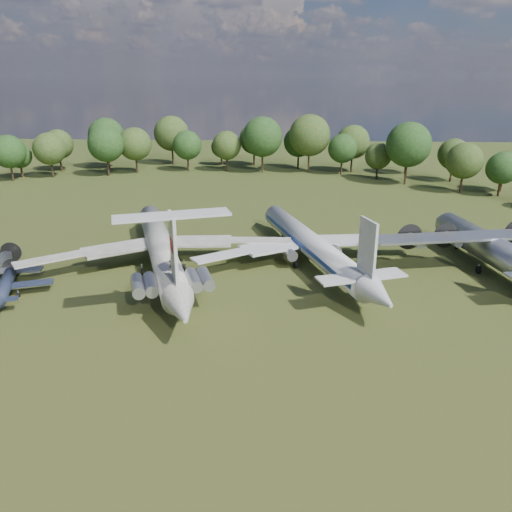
# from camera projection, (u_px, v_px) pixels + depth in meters

# --- Properties ---
(ground) EXTENTS (300.00, 300.00, 0.00)m
(ground) POSITION_uv_depth(u_px,v_px,m) (171.00, 280.00, 65.17)
(ground) COLOR #234015
(ground) RESTS_ON ground
(il62_airliner) EXTENTS (51.12, 58.02, 4.75)m
(il62_airliner) POSITION_uv_depth(u_px,v_px,m) (161.00, 253.00, 68.14)
(il62_airliner) COLOR silver
(il62_airliner) RESTS_ON ground
(tu104_jet) EXTENTS (47.09, 54.00, 4.53)m
(tu104_jet) POSITION_uv_depth(u_px,v_px,m) (311.00, 249.00, 70.01)
(tu104_jet) COLOR silver
(tu104_jet) RESTS_ON ground
(an12_transport) EXTENTS (39.26, 42.31, 4.83)m
(an12_transport) POSITION_uv_depth(u_px,v_px,m) (493.00, 253.00, 67.74)
(an12_transport) COLOR #ADB0B5
(an12_transport) RESTS_ON ground
(small_prop_west) EXTENTS (15.17, 17.46, 2.15)m
(small_prop_west) POSITION_uv_depth(u_px,v_px,m) (5.00, 289.00, 59.66)
(small_prop_west) COLOR black
(small_prop_west) RESTS_ON ground
(person_on_il62) EXTENTS (0.65, 0.47, 1.65)m
(person_on_il62) POSITION_uv_depth(u_px,v_px,m) (172.00, 264.00, 55.02)
(person_on_il62) COLOR olive
(person_on_il62) RESTS_ON il62_airliner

